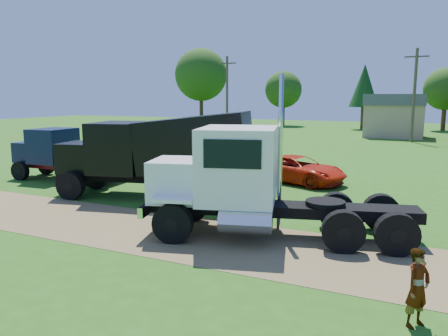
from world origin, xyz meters
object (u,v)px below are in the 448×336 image
at_px(black_dump_truck, 160,150).
at_px(spectator_a, 418,288).
at_px(white_semi_tractor, 241,181).
at_px(navy_truck, 62,154).
at_px(orange_pickup, 298,169).

xyz_separation_m(black_dump_truck, spectator_a, (10.54, -7.13, -1.32)).
distance_m(white_semi_tractor, navy_truck, 13.23).
relative_size(black_dump_truck, orange_pickup, 1.80).
bearing_deg(navy_truck, black_dump_truck, -15.23).
xyz_separation_m(white_semi_tractor, orange_pickup, (-0.69, 9.22, -1.06)).
xyz_separation_m(navy_truck, orange_pickup, (11.68, 4.55, -0.70)).
distance_m(black_dump_truck, orange_pickup, 7.58).
distance_m(white_semi_tractor, orange_pickup, 9.31).
bearing_deg(spectator_a, navy_truck, 99.43).
xyz_separation_m(white_semi_tractor, black_dump_truck, (-5.23, 3.32, 0.34)).
bearing_deg(white_semi_tractor, black_dump_truck, 131.94).
height_order(orange_pickup, spectator_a, spectator_a).
bearing_deg(navy_truck, white_semi_tractor, -25.14).
bearing_deg(black_dump_truck, orange_pickup, 39.00).
distance_m(black_dump_truck, navy_truck, 7.30).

